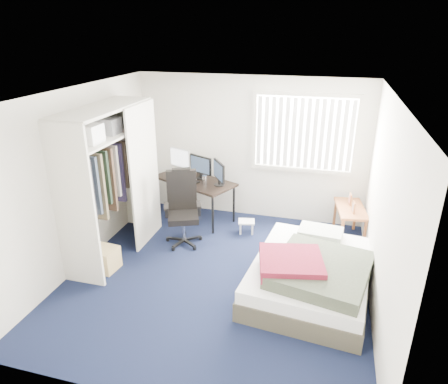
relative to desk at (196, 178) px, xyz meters
name	(u,v)px	position (x,y,z in m)	size (l,w,h in m)	color
ground	(218,276)	(0.91, -1.75, -0.75)	(4.20, 4.20, 0.00)	black
room_shell	(217,175)	(0.91, -1.75, 0.76)	(4.20, 4.20, 4.20)	silver
window_assembly	(304,133)	(1.81, 0.29, 0.85)	(1.72, 0.09, 1.32)	white
closet	(110,168)	(-0.77, -1.48, 0.60)	(0.64, 1.84, 2.22)	beige
desk	(196,178)	(0.00, 0.00, 0.00)	(1.61, 1.23, 1.18)	black
office_chair	(183,215)	(0.10, -0.92, -0.30)	(0.73, 0.73, 1.20)	black
footstool	(246,224)	(1.02, -0.39, -0.59)	(0.31, 0.27, 0.22)	white
nightstand	(350,211)	(2.66, -0.19, -0.25)	(0.53, 0.89, 0.75)	brown
bed	(311,273)	(2.16, -1.76, -0.48)	(1.65, 2.08, 0.64)	#3D392C
pine_box	(102,258)	(-0.74, -1.99, -0.59)	(0.44, 0.33, 0.33)	tan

